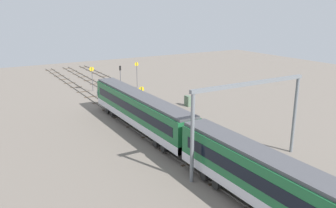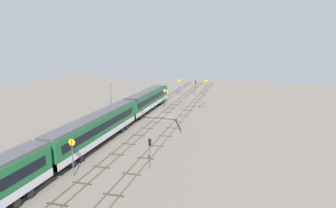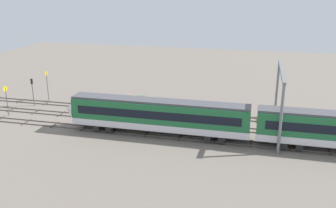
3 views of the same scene
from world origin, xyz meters
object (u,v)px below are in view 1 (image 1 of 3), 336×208
object	(u,v)px
train	(281,191)
overhead_gantry	(250,106)
speed_sign_mid_trackside	(142,98)
speed_sign_distant_end	(137,72)
speed_sign_near_foreground	(92,75)
relay_cabinet	(188,101)
signal_light_trackside_approach	(120,74)

from	to	relation	value
train	overhead_gantry	bearing A→B (deg)	-28.56
speed_sign_mid_trackside	speed_sign_distant_end	size ratio (longest dim) A/B	0.89
speed_sign_near_foreground	relay_cabinet	distance (m)	21.11
train	signal_light_trackside_approach	size ratio (longest dim) A/B	16.12
train	relay_cabinet	bearing A→B (deg)	-21.53
overhead_gantry	signal_light_trackside_approach	world-z (taller)	overhead_gantry
speed_sign_near_foreground	signal_light_trackside_approach	xyz separation A→B (m)	(-0.90, -5.52, -0.08)
speed_sign_mid_trackside	signal_light_trackside_approach	xyz separation A→B (m)	(19.06, -4.70, 0.04)
speed_sign_mid_trackside	overhead_gantry	bearing A→B (deg)	-174.42
overhead_gantry	train	bearing A→B (deg)	151.44
speed_sign_mid_trackside	signal_light_trackside_approach	world-z (taller)	speed_sign_mid_trackside
train	overhead_gantry	distance (m)	10.58
overhead_gantry	speed_sign_distant_end	size ratio (longest dim) A/B	2.73
speed_sign_distant_end	speed_sign_near_foreground	bearing A→B (deg)	79.29
train	overhead_gantry	size ratio (longest dim) A/B	5.26
overhead_gantry	signal_light_trackside_approach	distance (m)	39.58
speed_sign_near_foreground	speed_sign_mid_trackside	xyz separation A→B (m)	(-19.96, -0.82, -0.12)
train	speed_sign_mid_trackside	distance (m)	29.12
speed_sign_near_foreground	speed_sign_distant_end	xyz separation A→B (m)	(-1.67, -8.82, 0.16)
speed_sign_mid_trackside	relay_cabinet	size ratio (longest dim) A/B	2.73
signal_light_trackside_approach	relay_cabinet	distance (m)	18.21
overhead_gantry	relay_cabinet	xyz separation A→B (m)	(21.86, -7.32, -5.53)
train	signal_light_trackside_approach	xyz separation A→B (m)	(48.04, -7.46, 0.39)
speed_sign_mid_trackside	signal_light_trackside_approach	size ratio (longest dim) A/B	1.00
overhead_gantry	speed_sign_distant_end	world-z (taller)	overhead_gantry
train	speed_sign_mid_trackside	size ratio (longest dim) A/B	16.11
overhead_gantry	signal_light_trackside_approach	size ratio (longest dim) A/B	3.07
speed_sign_mid_trackside	speed_sign_near_foreground	bearing A→B (deg)	2.35
relay_cabinet	signal_light_trackside_approach	bearing A→B (deg)	14.74
train	relay_cabinet	distance (m)	32.90
speed_sign_distant_end	signal_light_trackside_approach	xyz separation A→B (m)	(0.76, 3.30, -0.24)
train	speed_sign_mid_trackside	bearing A→B (deg)	-5.43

